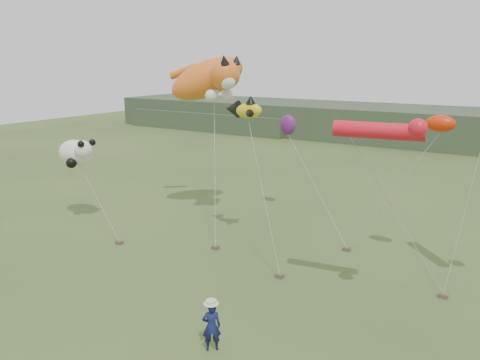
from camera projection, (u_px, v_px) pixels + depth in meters
name	position (u px, v px, depth m)	size (l,w,h in m)	color
ground	(223.00, 318.00, 17.41)	(120.00, 120.00, 0.00)	#385123
headland	(414.00, 126.00, 55.18)	(90.00, 13.00, 4.00)	#2D3D28
festival_attendant	(211.00, 326.00, 15.33)	(0.63, 0.41, 1.72)	#131849
sandbag_anchors	(273.00, 260.00, 22.34)	(15.77, 5.78, 0.18)	brown
cat_kite	(211.00, 78.00, 27.06)	(6.00, 4.79, 3.58)	orange
fish_kite	(243.00, 109.00, 23.20)	(2.31, 1.54, 1.18)	gold
tube_kites	(465.00, 120.00, 16.94)	(7.58, 6.27, 1.62)	black
panda_kite	(77.00, 153.00, 27.31)	(2.73, 1.77, 1.70)	white
misc_kites	(344.00, 124.00, 24.71)	(10.37, 4.50, 2.11)	red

